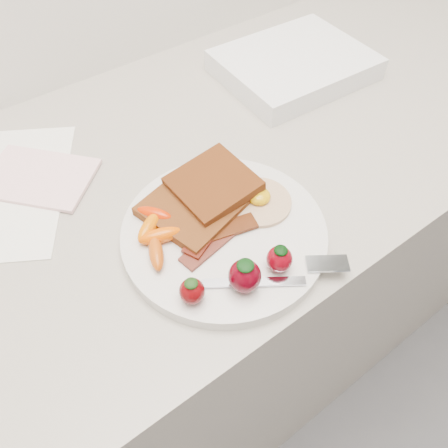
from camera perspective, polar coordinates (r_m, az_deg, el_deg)
counter at (r=1.04m, az=-4.26°, el=-10.87°), size 2.00×0.60×0.90m
plate at (r=0.58m, az=0.00°, el=-1.18°), size 0.27×0.27×0.02m
toast_lower at (r=0.59m, az=-4.15°, el=2.25°), size 0.14×0.14×0.01m
toast_upper at (r=0.59m, az=-1.46°, el=5.29°), size 0.11×0.10×0.02m
fried_egg at (r=0.60m, az=4.58°, el=3.11°), size 0.11×0.11×0.02m
bacon_strips at (r=0.56m, az=-1.24°, el=-1.28°), size 0.12×0.07×0.01m
baby_carrots at (r=0.56m, az=-8.97°, el=-1.07°), size 0.07×0.11×0.02m
strawberries at (r=0.51m, az=2.45°, el=-6.57°), size 0.14×0.06×0.05m
fork at (r=0.53m, az=8.34°, el=-6.42°), size 0.17×0.10×0.00m
notepad at (r=0.71m, az=-23.09°, el=5.66°), size 0.19×0.19×0.01m
appliance at (r=0.87m, az=9.14°, el=19.83°), size 0.27×0.22×0.04m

